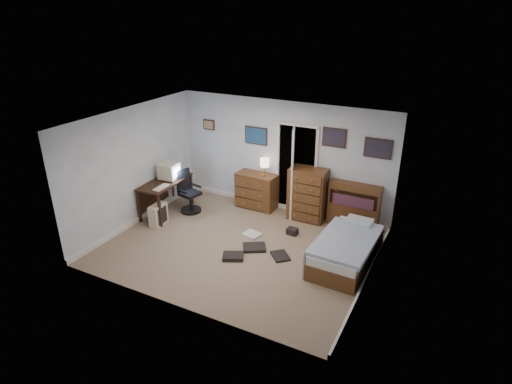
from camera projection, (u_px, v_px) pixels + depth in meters
floor at (239, 247)px, 8.35m from camera, size 5.00×4.00×0.02m
computer_desk at (162, 188)px, 9.54m from camera, size 0.70×1.37×0.77m
crt_monitor at (169, 171)px, 9.47m from camera, size 0.42×0.39×0.37m
keyboard at (161, 187)px, 9.07m from camera, size 0.18×0.42×0.02m
pc_tower at (158, 215)px, 9.12m from camera, size 0.24×0.44×0.46m
office_chair at (189, 196)px, 9.68m from camera, size 0.56×0.56×0.97m
media_stack at (202, 171)px, 10.93m from camera, size 0.18×0.18×0.88m
low_dresser at (257, 191)px, 9.85m from camera, size 0.95×0.51×0.82m
table_lamp at (265, 163)px, 9.48m from camera, size 0.22×0.22×0.40m
doorway at (301, 166)px, 9.65m from camera, size 0.96×1.12×2.05m
tall_dresser at (308, 194)px, 9.24m from camera, size 0.80×0.49×1.16m
headboard_bookcase at (354, 204)px, 8.94m from camera, size 1.07×0.28×0.97m
bed at (346, 249)px, 7.74m from camera, size 1.03×1.82×0.59m
wall_posters at (307, 139)px, 9.02m from camera, size 4.38×0.04×0.60m
floor_clutter at (258, 246)px, 8.31m from camera, size 1.28×1.65×0.13m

